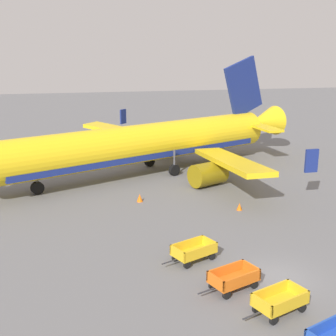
{
  "coord_description": "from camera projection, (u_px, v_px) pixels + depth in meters",
  "views": [
    {
      "loc": [
        -10.62,
        -20.23,
        12.12
      ],
      "look_at": [
        -3.05,
        13.82,
        2.8
      ],
      "focal_mm": 47.98,
      "sensor_mm": 36.0,
      "label": 1
    }
  ],
  "objects": [
    {
      "name": "baggage_cart_fourth_in_row",
      "position": [
        194.0,
        251.0,
        26.33
      ],
      "size": [
        3.55,
        2.28,
        1.07
      ],
      "color": "gold",
      "rests_on": "ground"
    },
    {
      "name": "ground_plane",
      "position": [
        277.0,
        278.0,
        24.43
      ],
      "size": [
        220.0,
        220.0,
        0.0
      ],
      "primitive_type": "plane",
      "color": "slate"
    },
    {
      "name": "traffic_cone_near_plane",
      "position": [
        140.0,
        198.0,
        36.58
      ],
      "size": [
        0.49,
        0.49,
        0.65
      ],
      "primitive_type": "cone",
      "color": "orange",
      "rests_on": "ground"
    },
    {
      "name": "baggage_cart_second_in_row",
      "position": [
        280.0,
        301.0,
        21.13
      ],
      "size": [
        3.59,
        2.17,
        1.07
      ],
      "color": "gold",
      "rests_on": "ground"
    },
    {
      "name": "baggage_cart_third_in_row",
      "position": [
        233.0,
        278.0,
        23.21
      ],
      "size": [
        3.58,
        2.19,
        1.07
      ],
      "color": "orange",
      "rests_on": "ground"
    },
    {
      "name": "traffic_cone_mid_apron",
      "position": [
        239.0,
        207.0,
        34.67
      ],
      "size": [
        0.43,
        0.43,
        0.56
      ],
      "primitive_type": "cone",
      "color": "orange",
      "rests_on": "ground"
    },
    {
      "name": "airplane",
      "position": [
        149.0,
        143.0,
        44.29
      ],
      "size": [
        35.85,
        29.33,
        11.34
      ],
      "color": "yellow",
      "rests_on": "ground"
    }
  ]
}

